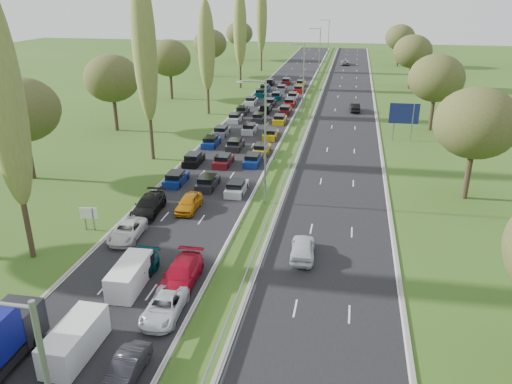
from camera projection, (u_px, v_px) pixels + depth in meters
The scene contains 23 objects.
ground at pixel (303, 117), 82.76m from camera, with size 260.00×260.00×0.00m, color #325119.
near_carriageway at pixel (266, 112), 86.22m from camera, with size 10.50×215.00×0.04m, color black.
far_carriageway at pixel (345, 115), 83.86m from camera, with size 10.50×215.00×0.04m, color black.
central_reservation at pixel (305, 110), 84.83m from camera, with size 2.36×215.00×0.32m.
lamp_columns at pixel (303, 82), 78.70m from camera, with size 0.18×140.18×12.00m.
poplar_row at pixel (184, 44), 70.15m from camera, with size 2.80×127.80×22.44m.
woodland_left at pixel (101, 82), 68.70m from camera, with size 8.00×166.00×11.10m.
woodland_right at pixel (445, 88), 64.33m from camera, with size 8.00×153.00×11.10m.
traffic_queue_fill at pixel (260, 116), 81.47m from camera, with size 9.06×69.43×0.80m.
near_car_2 at pixel (127, 231), 41.75m from camera, with size 2.22×4.82×1.34m, color silver.
near_car_3 at pixel (149, 205), 46.48m from camera, with size 2.22×5.47×1.59m, color black.
near_car_7 at pixel (135, 271), 35.65m from camera, with size 2.07×5.09×1.48m, color #05464C.
near_car_8 at pixel (189, 203), 47.12m from camera, with size 1.76×4.38×1.49m, color #BC730C.
near_car_9 at pixel (126, 368), 26.57m from camera, with size 1.40×4.01×1.32m, color black.
near_car_10 at pixel (164, 307), 31.73m from camera, with size 2.18×4.72×1.31m, color silver.
near_car_11 at pixel (181, 274), 35.09m from camera, with size 2.26×5.56×1.61m, color #B30B23.
far_car_0 at pixel (303, 248), 38.76m from camera, with size 1.85×4.59×1.56m, color silver.
far_car_1 at pixel (355, 107), 85.94m from camera, with size 1.57×4.51×1.49m, color black.
far_car_2 at pixel (345, 62), 140.50m from camera, with size 2.40×5.20×1.44m, color slate.
white_van_front at pixel (77, 338), 28.37m from camera, with size 1.90×4.85×1.95m.
white_van_rear at pixel (131, 274), 34.83m from camera, with size 1.84×4.68×1.88m.
info_sign at pixel (89, 216), 42.97m from camera, with size 1.50×0.31×2.10m.
direction_sign at pixel (404, 115), 68.24m from camera, with size 4.00×0.23×5.20m.
Camera 1 is at (12.16, -1.46, 19.33)m, focal length 35.00 mm.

